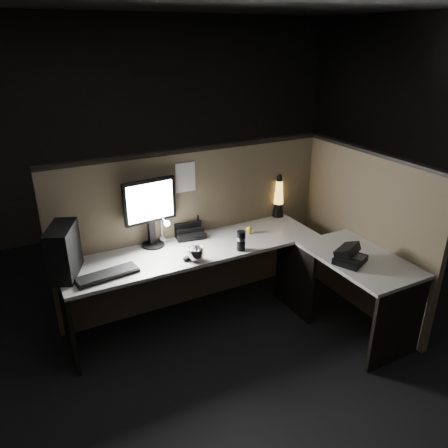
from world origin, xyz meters
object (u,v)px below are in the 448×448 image
desk_phone (349,256)px  lava_lamp (279,199)px  pc_tower (64,251)px  keyboard (107,275)px  monitor (150,207)px

desk_phone → lava_lamp: bearing=62.9°
pc_tower → lava_lamp: size_ratio=0.92×
pc_tower → keyboard: bearing=-9.8°
pc_tower → keyboard: (0.27, -0.17, -0.19)m
monitor → desk_phone: size_ratio=1.96×
monitor → keyboard: size_ratio=1.24×
lava_lamp → desk_phone: (-0.05, -1.10, -0.13)m
monitor → keyboard: bearing=-149.5°
monitor → keyboard: monitor is taller
monitor → lava_lamp: (1.37, 0.05, -0.18)m
lava_lamp → desk_phone: 1.10m
pc_tower → keyboard: pc_tower is taller
pc_tower → monitor: monitor is taller
monitor → lava_lamp: size_ratio=1.37×
pc_tower → lava_lamp: 2.14m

